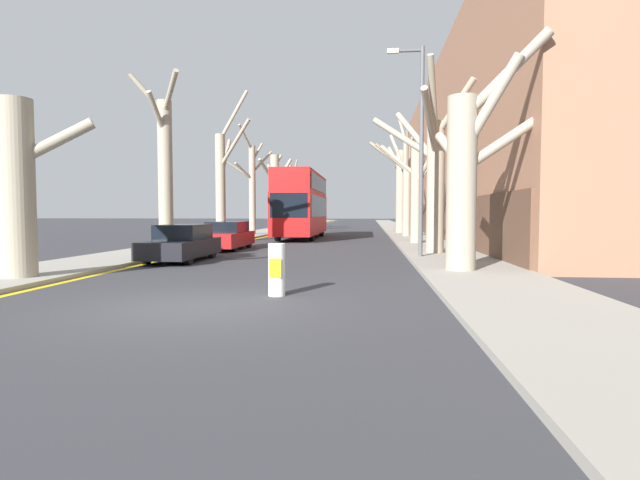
% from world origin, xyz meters
% --- Properties ---
extents(ground_plane, '(300.00, 300.00, 0.00)m').
position_xyz_m(ground_plane, '(0.00, 0.00, 0.00)').
color(ground_plane, '#333338').
extents(sidewalk_left, '(3.21, 120.00, 0.12)m').
position_xyz_m(sidewalk_left, '(-6.32, 50.00, 0.06)').
color(sidewalk_left, gray).
rests_on(sidewalk_left, ground).
extents(sidewalk_right, '(3.21, 120.00, 0.12)m').
position_xyz_m(sidewalk_right, '(6.32, 50.00, 0.06)').
color(sidewalk_right, gray).
rests_on(sidewalk_right, ground).
extents(building_facade_right, '(10.08, 49.96, 12.47)m').
position_xyz_m(building_facade_right, '(12.91, 30.23, 6.22)').
color(building_facade_right, '#93664C').
rests_on(building_facade_right, ground).
extents(kerb_line_stripe, '(0.24, 120.00, 0.01)m').
position_xyz_m(kerb_line_stripe, '(-4.53, 50.00, 0.00)').
color(kerb_line_stripe, yellow).
rests_on(kerb_line_stripe, ground).
extents(street_tree_left_0, '(3.84, 2.62, 5.90)m').
position_xyz_m(street_tree_left_0, '(-5.82, 3.00, 2.66)').
color(street_tree_left_0, gray).
rests_on(street_tree_left_0, ground).
extents(street_tree_left_1, '(2.72, 2.03, 7.81)m').
position_xyz_m(street_tree_left_1, '(-5.78, 12.32, 3.71)').
color(street_tree_left_1, gray).
rests_on(street_tree_left_1, ground).
extents(street_tree_left_2, '(2.54, 3.03, 9.36)m').
position_xyz_m(street_tree_left_2, '(-5.60, 20.40, 3.74)').
color(street_tree_left_2, gray).
rests_on(street_tree_left_2, ground).
extents(street_tree_left_3, '(3.27, 3.77, 8.43)m').
position_xyz_m(street_tree_left_3, '(-5.93, 29.40, 3.95)').
color(street_tree_left_3, gray).
rests_on(street_tree_left_3, ground).
extents(street_tree_left_4, '(2.77, 4.21, 7.58)m').
position_xyz_m(street_tree_left_4, '(-5.92, 38.80, 4.01)').
color(street_tree_left_4, gray).
rests_on(street_tree_left_4, ground).
extents(street_tree_left_5, '(3.77, 3.44, 7.75)m').
position_xyz_m(street_tree_left_5, '(-5.86, 47.50, 4.01)').
color(street_tree_left_5, gray).
rests_on(street_tree_left_5, ground).
extents(street_tree_right_0, '(3.52, 2.54, 6.73)m').
position_xyz_m(street_tree_right_0, '(6.07, 5.73, 2.98)').
color(street_tree_right_0, gray).
rests_on(street_tree_right_0, ground).
extents(street_tree_right_1, '(4.07, 5.47, 7.76)m').
position_xyz_m(street_tree_right_1, '(5.86, 12.10, 3.51)').
color(street_tree_right_1, gray).
rests_on(street_tree_right_1, ground).
extents(street_tree_right_2, '(3.71, 2.89, 5.76)m').
position_xyz_m(street_tree_right_2, '(5.85, 19.24, 3.10)').
color(street_tree_right_2, gray).
rests_on(street_tree_right_2, ground).
extents(street_tree_right_3, '(2.61, 4.09, 9.12)m').
position_xyz_m(street_tree_right_3, '(5.82, 27.23, 4.02)').
color(street_tree_right_3, gray).
rests_on(street_tree_right_3, ground).
extents(street_tree_right_4, '(3.86, 3.69, 8.62)m').
position_xyz_m(street_tree_right_4, '(5.79, 33.68, 4.11)').
color(street_tree_right_4, gray).
rests_on(street_tree_right_4, ground).
extents(double_decker_bus, '(2.53, 11.33, 4.49)m').
position_xyz_m(double_decker_bus, '(-1.46, 25.49, 2.55)').
color(double_decker_bus, red).
rests_on(double_decker_bus, ground).
extents(parked_car_0, '(1.72, 4.32, 1.35)m').
position_xyz_m(parked_car_0, '(-3.67, 8.79, 0.64)').
color(parked_car_0, black).
rests_on(parked_car_0, ground).
extents(parked_car_1, '(1.78, 4.51, 1.35)m').
position_xyz_m(parked_car_1, '(-3.67, 14.58, 0.65)').
color(parked_car_1, maroon).
rests_on(parked_car_1, ground).
extents(lamp_post, '(1.40, 0.20, 8.01)m').
position_xyz_m(lamp_post, '(5.10, 10.25, 4.47)').
color(lamp_post, '#4C4F54').
rests_on(lamp_post, ground).
extents(traffic_bollard, '(0.36, 0.37, 1.12)m').
position_xyz_m(traffic_bollard, '(1.28, 1.40, 0.56)').
color(traffic_bollard, white).
rests_on(traffic_bollard, ground).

